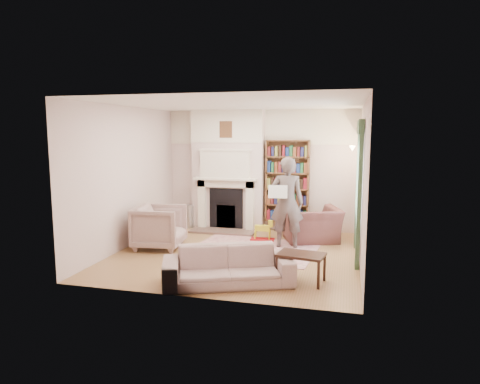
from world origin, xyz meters
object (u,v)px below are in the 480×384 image
(paraffin_heater, at_px, (189,216))
(rocking_horse, at_px, (262,230))
(armchair_reading, at_px, (312,225))
(armchair_left, at_px, (160,227))
(man_reading, at_px, (287,203))
(bookcase, at_px, (287,181))
(sofa, at_px, (228,266))
(coffee_table, at_px, (301,268))

(paraffin_heater, relative_size, rocking_horse, 1.09)
(armchair_reading, xyz_separation_m, paraffin_heater, (-2.99, 0.62, -0.09))
(armchair_left, bearing_deg, man_reading, -81.50)
(paraffin_heater, bearing_deg, bookcase, 5.37)
(rocking_horse, bearing_deg, sofa, -93.54)
(rocking_horse, bearing_deg, armchair_left, -154.29)
(bookcase, bearing_deg, rocking_horse, -109.50)
(coffee_table, distance_m, rocking_horse, 2.57)
(sofa, height_order, coffee_table, sofa)
(armchair_left, height_order, sofa, armchair_left)
(sofa, relative_size, rocking_horse, 3.86)
(bookcase, relative_size, man_reading, 1.02)
(bookcase, xyz_separation_m, sofa, (-0.36, -3.74, -0.89))
(armchair_reading, relative_size, rocking_horse, 2.20)
(bookcase, relative_size, sofa, 0.95)
(sofa, bearing_deg, man_reading, 54.84)
(bookcase, height_order, coffee_table, bookcase)
(armchair_left, distance_m, paraffin_heater, 1.88)
(armchair_left, relative_size, coffee_table, 1.34)
(armchair_reading, height_order, man_reading, man_reading)
(paraffin_heater, bearing_deg, sofa, -60.64)
(man_reading, bearing_deg, sofa, 69.00)
(armchair_reading, distance_m, armchair_left, 3.15)
(armchair_reading, xyz_separation_m, man_reading, (-0.45, -0.60, 0.55))
(bookcase, xyz_separation_m, paraffin_heater, (-2.34, -0.22, -0.90))
(bookcase, distance_m, man_reading, 1.48)
(rocking_horse, bearing_deg, man_reading, -38.80)
(sofa, bearing_deg, paraffin_heater, 97.82)
(man_reading, distance_m, paraffin_heater, 2.89)
(armchair_left, height_order, paraffin_heater, armchair_left)
(sofa, bearing_deg, bookcase, 62.95)
(armchair_reading, height_order, coffee_table, armchair_reading)
(man_reading, bearing_deg, bookcase, -89.55)
(armchair_left, distance_m, rocking_horse, 2.16)
(armchair_reading, bearing_deg, man_reading, 32.64)
(man_reading, bearing_deg, paraffin_heater, -33.00)
(armchair_left, relative_size, man_reading, 0.52)
(man_reading, relative_size, coffee_table, 2.59)
(bookcase, height_order, sofa, bookcase)
(armchair_left, relative_size, sofa, 0.48)
(bookcase, bearing_deg, armchair_reading, -52.29)
(armchair_reading, relative_size, sofa, 0.57)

